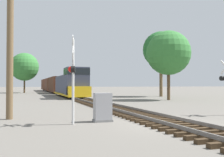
{
  "coord_description": "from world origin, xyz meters",
  "views": [
    {
      "loc": [
        -6.41,
        -10.96,
        1.89
      ],
      "look_at": [
        0.48,
        9.92,
        2.4
      ],
      "focal_mm": 42.0,
      "sensor_mm": 36.0,
      "label": 1
    }
  ],
  "objects_px": {
    "crossing_signal_near": "(72,73)",
    "tree_deep_background": "(25,67)",
    "tree_mid_background": "(161,50)",
    "utility_pole": "(10,41)",
    "relay_cabinet": "(103,108)",
    "freight_train": "(55,85)",
    "tree_far_right": "(168,53)"
  },
  "relations": [
    {
      "from": "tree_mid_background",
      "to": "tree_far_right",
      "type": "bearing_deg",
      "value": -113.28
    },
    {
      "from": "tree_deep_background",
      "to": "relay_cabinet",
      "type": "bearing_deg",
      "value": -85.36
    },
    {
      "from": "crossing_signal_near",
      "to": "tree_deep_background",
      "type": "xyz_separation_m",
      "value": [
        -2.4,
        49.88,
        3.41
      ]
    },
    {
      "from": "crossing_signal_near",
      "to": "tree_mid_background",
      "type": "bearing_deg",
      "value": 155.44
    },
    {
      "from": "crossing_signal_near",
      "to": "tree_mid_background",
      "type": "xyz_separation_m",
      "value": [
        18.1,
        24.22,
        4.91
      ]
    },
    {
      "from": "utility_pole",
      "to": "tree_mid_background",
      "type": "bearing_deg",
      "value": 45.4
    },
    {
      "from": "freight_train",
      "to": "tree_far_right",
      "type": "relative_size",
      "value": 7.15
    },
    {
      "from": "tree_far_right",
      "to": "tree_mid_background",
      "type": "xyz_separation_m",
      "value": [
        3.67,
        8.53,
        1.63
      ]
    },
    {
      "from": "tree_mid_background",
      "to": "tree_deep_background",
      "type": "height_order",
      "value": "tree_mid_background"
    },
    {
      "from": "relay_cabinet",
      "to": "tree_mid_background",
      "type": "bearing_deg",
      "value": 55.31
    },
    {
      "from": "tree_far_right",
      "to": "tree_deep_background",
      "type": "distance_m",
      "value": 38.11
    },
    {
      "from": "freight_train",
      "to": "utility_pole",
      "type": "distance_m",
      "value": 46.8
    },
    {
      "from": "relay_cabinet",
      "to": "utility_pole",
      "type": "xyz_separation_m",
      "value": [
        -4.57,
        2.47,
        3.57
      ]
    },
    {
      "from": "tree_mid_background",
      "to": "crossing_signal_near",
      "type": "bearing_deg",
      "value": -126.77
    },
    {
      "from": "tree_deep_background",
      "to": "tree_mid_background",
      "type": "bearing_deg",
      "value": -51.39
    },
    {
      "from": "tree_far_right",
      "to": "tree_deep_background",
      "type": "height_order",
      "value": "tree_deep_background"
    },
    {
      "from": "crossing_signal_near",
      "to": "relay_cabinet",
      "type": "distance_m",
      "value": 2.41
    },
    {
      "from": "relay_cabinet",
      "to": "tree_far_right",
      "type": "xyz_separation_m",
      "value": [
        12.81,
        15.28,
        5.02
      ]
    },
    {
      "from": "crossing_signal_near",
      "to": "tree_far_right",
      "type": "bearing_deg",
      "value": 149.61
    },
    {
      "from": "utility_pole",
      "to": "tree_far_right",
      "type": "bearing_deg",
      "value": 36.4
    },
    {
      "from": "crossing_signal_near",
      "to": "tree_deep_background",
      "type": "distance_m",
      "value": 50.06
    },
    {
      "from": "relay_cabinet",
      "to": "tree_far_right",
      "type": "relative_size",
      "value": 0.17
    },
    {
      "from": "relay_cabinet",
      "to": "tree_deep_background",
      "type": "xyz_separation_m",
      "value": [
        -4.02,
        49.47,
        5.16
      ]
    },
    {
      "from": "crossing_signal_near",
      "to": "tree_deep_background",
      "type": "height_order",
      "value": "tree_deep_background"
    },
    {
      "from": "freight_train",
      "to": "relay_cabinet",
      "type": "xyz_separation_m",
      "value": [
        -2.68,
        -48.64,
        -1.1
      ]
    },
    {
      "from": "freight_train",
      "to": "tree_mid_background",
      "type": "relative_size",
      "value": 5.9
    },
    {
      "from": "crossing_signal_near",
      "to": "tree_deep_background",
      "type": "bearing_deg",
      "value": -165.04
    },
    {
      "from": "relay_cabinet",
      "to": "tree_mid_background",
      "type": "xyz_separation_m",
      "value": [
        16.48,
        23.81,
        6.65
      ]
    },
    {
      "from": "tree_deep_background",
      "to": "utility_pole",
      "type": "bearing_deg",
      "value": -90.67
    },
    {
      "from": "crossing_signal_near",
      "to": "relay_cabinet",
      "type": "height_order",
      "value": "crossing_signal_near"
    },
    {
      "from": "crossing_signal_near",
      "to": "tree_mid_background",
      "type": "relative_size",
      "value": 0.41
    },
    {
      "from": "crossing_signal_near",
      "to": "relay_cabinet",
      "type": "relative_size",
      "value": 2.87
    }
  ]
}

